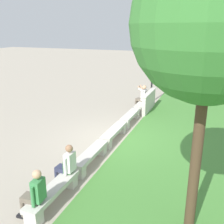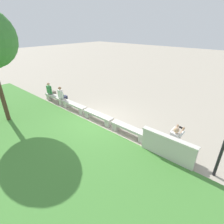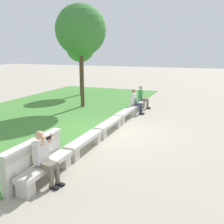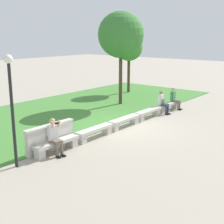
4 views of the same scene
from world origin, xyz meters
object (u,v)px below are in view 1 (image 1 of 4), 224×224
at_px(person_photographer, 142,96).
at_px(person_companion, 35,193).
at_px(bench_main, 142,105).
at_px(tree_right_background, 211,25).
at_px(person_distant, 67,164).
at_px(bench_end, 53,193).
at_px(lamp_post, 153,61).
at_px(bench_near, 130,116).
at_px(bench_mid, 114,133).
at_px(bench_far, 91,156).
at_px(backpack, 69,166).

distance_m(person_photographer, person_companion, 9.07).
distance_m(bench_main, tree_right_background, 9.49).
xyz_separation_m(person_photographer, tree_right_background, (8.17, 3.28, 3.47)).
bearing_deg(person_companion, person_distant, -179.99).
distance_m(bench_end, person_distant, 0.86).
xyz_separation_m(person_photographer, lamp_post, (-1.54, 0.14, 1.67)).
relative_size(bench_near, bench_mid, 1.00).
distance_m(person_companion, lamp_post, 10.75).
bearing_deg(bench_near, person_companion, -0.55).
relative_size(bench_mid, bench_far, 1.00).
xyz_separation_m(bench_main, person_photographer, (-0.14, -0.08, 0.44)).
distance_m(bench_end, person_companion, 0.71).
bearing_deg(person_companion, backpack, 177.48).
bearing_deg(person_photographer, person_companion, 0.06).
bearing_deg(lamp_post, bench_end, -0.37).
relative_size(bench_near, bench_far, 1.00).
relative_size(bench_far, backpack, 4.50).
bearing_deg(bench_main, lamp_post, 177.78).
relative_size(bench_far, person_distant, 1.53).
relative_size(bench_near, backpack, 4.50).
xyz_separation_m(bench_main, bench_near, (2.08, 0.00, 0.00)).
xyz_separation_m(bench_near, tree_right_background, (5.95, 3.20, 3.90)).
relative_size(bench_main, bench_end, 1.00).
relative_size(person_photographer, tree_right_background, 0.24).
bearing_deg(lamp_post, tree_right_background, 17.88).
bearing_deg(bench_end, bench_mid, 180.00).
bearing_deg(bench_near, bench_mid, 0.00).
xyz_separation_m(bench_mid, lamp_post, (-5.85, 0.07, 2.10)).
xyz_separation_m(bench_main, lamp_post, (-1.69, 0.07, 2.10)).
relative_size(bench_near, person_companion, 1.53).
distance_m(bench_far, person_companion, 2.71).
height_order(bench_main, bench_mid, same).
height_order(bench_main, bench_far, same).
distance_m(bench_near, person_distant, 5.49).
distance_m(bench_near, bench_end, 6.24).
xyz_separation_m(bench_near, bench_far, (4.16, 0.00, 0.00)).
distance_m(bench_mid, backpack, 3.41).
bearing_deg(person_photographer, bench_end, 0.51).
bearing_deg(bench_near, backpack, -0.06).
height_order(bench_main, person_distant, person_distant).
xyz_separation_m(bench_near, bench_end, (6.24, 0.00, 0.00)).
distance_m(person_photographer, lamp_post, 2.28).
bearing_deg(bench_mid, bench_far, 0.00).
distance_m(bench_end, backpack, 0.84).
bearing_deg(lamp_post, bench_far, -0.47).
xyz_separation_m(person_photographer, person_companion, (9.07, 0.01, -0.06)).
relative_size(backpack, tree_right_background, 0.08).
height_order(bench_far, tree_right_background, tree_right_background).
bearing_deg(lamp_post, bench_mid, -0.64).
bearing_deg(bench_end, person_distant, -175.08).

